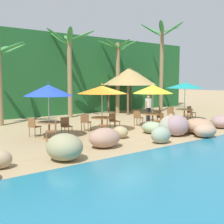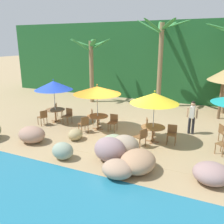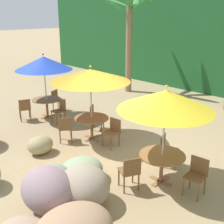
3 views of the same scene
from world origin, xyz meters
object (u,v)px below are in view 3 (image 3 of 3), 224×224
chair_orange_inland (95,115)px  dining_table_orange (92,121)px  chair_orange_seaward (113,130)px  dining_table_yellow (162,159)px  chair_blue_inland (57,99)px  chair_yellow_seaward (197,174)px  umbrella_yellow (166,100)px  chair_blue_left (25,108)px  umbrella_orange (91,75)px  chair_orange_left (65,127)px  dining_table_blue (47,102)px  umbrella_blue (44,63)px  chair_blue_seaward (60,109)px  palm_tree_nearest (130,26)px  chair_yellow_left (130,171)px  chair_yellow_inland (167,148)px

chair_orange_inland → dining_table_orange: bearing=-47.9°
chair_orange_seaward → dining_table_yellow: (2.27, -0.58, 0.10)m
chair_blue_inland → chair_yellow_seaward: bearing=-9.0°
umbrella_yellow → chair_yellow_seaward: size_ratio=2.80×
dining_table_orange → chair_yellow_seaward: size_ratio=1.26×
chair_blue_left → umbrella_orange: (3.04, 0.72, 1.60)m
chair_blue_inland → chair_orange_left: (2.85, -1.62, 0.00)m
dining_table_blue → chair_blue_left: (-0.23, -0.82, -0.10)m
umbrella_blue → chair_blue_inland: bearing=118.9°
chair_orange_seaward → chair_orange_left: bearing=-143.9°
chair_blue_seaward → palm_tree_nearest: palm_tree_nearest is taller
dining_table_blue → chair_yellow_left: chair_yellow_left is taller
umbrella_blue → chair_yellow_seaward: (6.77, -0.38, -1.62)m
chair_orange_seaward → palm_tree_nearest: palm_tree_nearest is taller
umbrella_orange → chair_orange_left: size_ratio=2.83×
umbrella_orange → chair_orange_seaward: bearing=8.7°
chair_orange_left → dining_table_orange: bearing=63.6°
dining_table_yellow → chair_yellow_inland: 0.86m
umbrella_blue → chair_orange_seaward: size_ratio=2.87×
dining_table_orange → chair_yellow_inland: bearing=6.3°
chair_orange_inland → chair_yellow_seaward: 4.62m
umbrella_blue → dining_table_blue: 1.52m
chair_blue_seaward → chair_yellow_seaward: 5.93m
umbrella_orange → dining_table_orange: bearing=90.0°
chair_yellow_left → chair_blue_left: bearing=174.8°
chair_orange_left → chair_yellow_left: bearing=-8.7°
chair_blue_seaward → chair_yellow_left: bearing=-16.2°
chair_orange_seaward → palm_tree_nearest: bearing=128.6°
umbrella_blue → chair_blue_seaward: 1.83m
dining_table_blue → chair_blue_seaward: bearing=2.2°
umbrella_orange → dining_table_orange: (0.00, 0.00, -1.50)m
dining_table_blue → chair_orange_inland: size_ratio=1.26×
dining_table_orange → chair_orange_left: bearing=-116.4°
chair_yellow_inland → palm_tree_nearest: palm_tree_nearest is taller
dining_table_orange → umbrella_blue: bearing=177.9°
chair_orange_left → umbrella_yellow: bearing=5.1°
dining_table_blue → umbrella_yellow: 6.14m
chair_orange_left → chair_yellow_seaward: bearing=6.4°
chair_yellow_inland → palm_tree_nearest: (-6.00, 5.01, 2.77)m
umbrella_yellow → chair_yellow_left: size_ratio=2.80×
dining_table_blue → chair_blue_inland: chair_blue_inland is taller
umbrella_orange → umbrella_yellow: 3.15m
dining_table_blue → chair_orange_left: (2.44, -0.87, -0.10)m
chair_blue_left → chair_yellow_inland: same height
umbrella_orange → chair_orange_left: 1.81m
umbrella_blue → chair_yellow_seaward: umbrella_blue is taller
palm_tree_nearest → dining_table_orange: bearing=-58.2°
dining_table_blue → umbrella_yellow: umbrella_yellow is taller
chair_blue_seaward → chair_blue_inland: 1.46m
umbrella_blue → dining_table_yellow: umbrella_blue is taller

